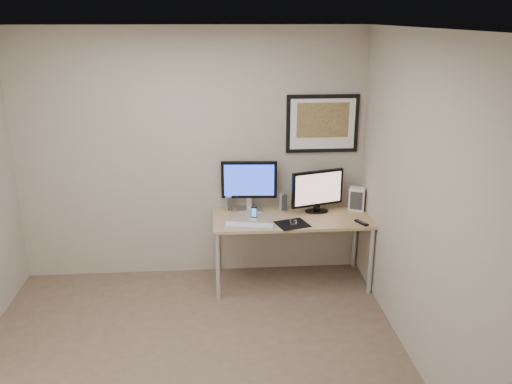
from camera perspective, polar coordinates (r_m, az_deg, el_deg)
The scene contains 14 objects.
floor at distance 4.63m, azimuth -6.87°, elevation -17.48°, with size 3.60×3.60×0.00m, color brown.
room at distance 4.35m, azimuth -7.47°, elevation 4.09°, with size 3.60×3.60×3.60m.
desk at distance 5.55m, azimuth 3.74°, elevation -3.26°, with size 1.60×0.70×0.73m.
framed_art at distance 5.66m, azimuth 7.00°, elevation 7.16°, with size 0.75×0.04×0.60m.
monitor_large at distance 5.62m, azimuth -0.73°, elevation 0.92°, with size 0.58×0.20×0.53m.
monitor_tv at distance 5.61m, azimuth 6.49°, elevation 0.18°, with size 0.56×0.20×0.45m.
speaker_left at distance 5.66m, azimuth -2.90°, elevation -1.22°, with size 0.07×0.07×0.16m, color silver.
speaker_right at distance 5.66m, azimuth 2.81°, elevation -1.02°, with size 0.08×0.08×0.20m, color silver.
phone_dock at distance 5.43m, azimuth -0.21°, elevation -2.24°, with size 0.06×0.06×0.13m, color black.
keyboard at distance 5.28m, azimuth -0.70°, elevation -3.52°, with size 0.49×0.13×0.02m, color #BCBCC0.
mousepad at distance 5.34m, azimuth 3.84°, elevation -3.39°, with size 0.30×0.27×0.00m, color black.
mouse at distance 5.35m, azimuth 3.95°, elevation -3.14°, with size 0.06×0.10×0.03m, color black.
remote at distance 5.44m, azimuth 11.04°, elevation -3.17°, with size 0.04×0.17×0.02m, color black.
fan_unit at distance 5.77m, azimuth 10.57°, elevation -0.73°, with size 0.16×0.12×0.24m, color white.
Camera 1 is at (0.23, -3.76, 2.69)m, focal length 38.00 mm.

